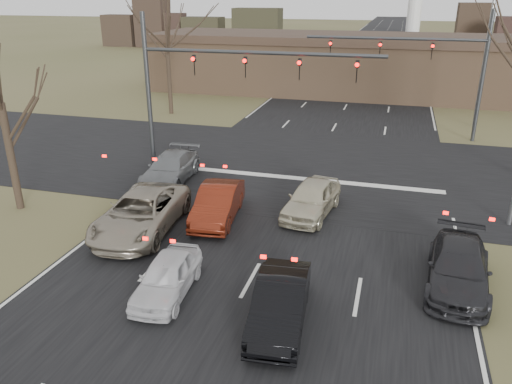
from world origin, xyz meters
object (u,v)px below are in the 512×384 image
building (377,65)px  car_red_ahead (218,203)px  streetlight_right_far (484,45)px  car_grey_ahead (171,168)px  car_white_sedan (167,276)px  car_black_hatch (280,303)px  mast_arm_far (436,59)px  car_charcoal_sedan (458,268)px  car_silver_ahead (312,198)px  mast_arm_near (206,74)px  car_silver_suv (141,213)px

building → car_red_ahead: bearing=-98.7°
streetlight_right_far → car_red_ahead: 23.59m
building → car_grey_ahead: building is taller
streetlight_right_far → car_white_sedan: bearing=-114.5°
building → car_black_hatch: building is taller
streetlight_right_far → car_black_hatch: size_ratio=2.45×
mast_arm_far → car_grey_ahead: bearing=-136.4°
car_white_sedan → car_charcoal_sedan: 9.27m
car_silver_ahead → car_red_ahead: bearing=-149.2°
car_black_hatch → car_red_ahead: size_ratio=0.94×
streetlight_right_far → car_grey_ahead: streetlight_right_far is taller
building → streetlight_right_far: streetlight_right_far is taller
building → car_black_hatch: (-0.55, -36.95, -1.99)m
mast_arm_near → car_black_hatch: size_ratio=2.97×
mast_arm_near → car_red_ahead: mast_arm_near is taller
mast_arm_far → car_charcoal_sedan: mast_arm_far is taller
building → streetlight_right_far: 13.53m
car_red_ahead → mast_arm_near: bearing=107.0°
building → car_white_sedan: 36.74m
car_black_hatch → car_silver_ahead: car_silver_ahead is taller
mast_arm_far → car_black_hatch: bearing=-102.2°
car_charcoal_sedan → car_red_ahead: bearing=168.3°
mast_arm_near → mast_arm_far: same height
car_silver_suv → car_black_hatch: 7.96m
car_silver_suv → car_black_hatch: car_silver_suv is taller
streetlight_right_far → car_red_ahead: (-12.00, -19.72, -4.87)m
car_silver_suv → car_white_sedan: size_ratio=1.55×
car_silver_suv → car_black_hatch: size_ratio=1.37×
car_grey_ahead → mast_arm_far: bearing=40.0°
car_silver_suv → car_black_hatch: bearing=-37.9°
building → car_grey_ahead: (-8.50, -27.09, -1.97)m
mast_arm_near → building: bearing=73.9°
car_grey_ahead → car_silver_suv: bearing=-80.4°
building → car_black_hatch: 37.01m
mast_arm_near → streetlight_right_far: streetlight_right_far is taller
car_silver_ahead → car_silver_suv: bearing=-143.3°
car_silver_suv → car_charcoal_sedan: bearing=-9.1°
mast_arm_far → streetlight_right_far: 5.12m
car_red_ahead → car_silver_ahead: size_ratio=1.02×
car_red_ahead → streetlight_right_far: bearing=51.6°
building → car_charcoal_sedan: (4.50, -33.50, -1.99)m
car_black_hatch → mast_arm_near: bearing=113.8°
building → car_silver_suv: 33.43m
building → streetlight_right_far: size_ratio=4.24×
mast_arm_near → car_silver_suv: size_ratio=2.17×
car_white_sedan → car_red_ahead: 5.72m
streetlight_right_far → car_black_hatch: bearing=-106.9°
mast_arm_far → car_red_ahead: 18.55m
car_grey_ahead → mast_arm_near: bearing=55.1°
car_grey_ahead → car_red_ahead: size_ratio=1.10×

